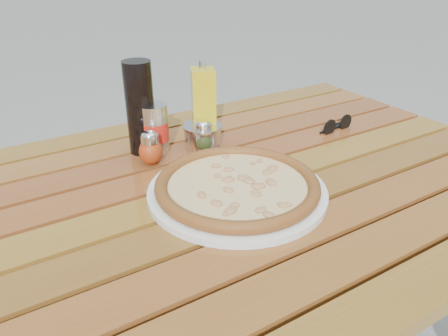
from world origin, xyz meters
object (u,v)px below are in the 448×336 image
dark_bottle (140,108)px  parmesan_tin (203,136)px  plate (237,191)px  olive_oil_cruet (204,107)px  soda_can (154,129)px  oregano_shaker (203,137)px  table (229,215)px  pepper_shaker (150,148)px  sunglasses (337,125)px  pizza (237,185)px

dark_bottle → parmesan_tin: dark_bottle is taller
plate → parmesan_tin: size_ratio=2.96×
olive_oil_cruet → parmesan_tin: size_ratio=1.73×
soda_can → parmesan_tin: bearing=-20.0°
plate → olive_oil_cruet: (0.07, 0.26, 0.09)m
plate → soda_can: soda_can is taller
plate → olive_oil_cruet: bearing=74.8°
oregano_shaker → olive_oil_cruet: (0.03, 0.04, 0.06)m
table → dark_bottle: (-0.09, 0.25, 0.19)m
olive_oil_cruet → pepper_shaker: bearing=-166.7°
plate → dark_bottle: (-0.08, 0.29, 0.10)m
oregano_shaker → plate: bearing=-101.5°
soda_can → sunglasses: bearing=-16.0°
pizza → pepper_shaker: size_ratio=4.83×
plate → dark_bottle: 0.32m
soda_can → plate: bearing=-78.6°
pizza → soda_can: bearing=101.4°
pizza → sunglasses: 0.44m
olive_oil_cruet → soda_can: bearing=172.5°
table → pepper_shaker: pepper_shaker is taller
pizza → oregano_shaker: (0.04, 0.21, 0.02)m
table → sunglasses: size_ratio=12.73×
olive_oil_cruet → parmesan_tin: olive_oil_cruet is taller
plate → pepper_shaker: size_ratio=4.39×
plate → oregano_shaker: size_ratio=4.39×
pepper_shaker → dark_bottle: 0.10m
pepper_shaker → sunglasses: size_ratio=0.75×
pizza → oregano_shaker: size_ratio=4.83×
pepper_shaker → soda_can: 0.07m
table → pizza: (-0.01, -0.04, 0.10)m
oregano_shaker → olive_oil_cruet: bearing=58.8°
oregano_shaker → parmesan_tin: 0.02m
plate → table: bearing=79.4°
pizza → sunglasses: sunglasses is taller
table → olive_oil_cruet: size_ratio=6.67×
oregano_shaker → parmesan_tin: oregano_shaker is taller
oregano_shaker → dark_bottle: dark_bottle is taller
oregano_shaker → pizza: bearing=-101.5°
plate → pizza: bearing=104.0°
oregano_shaker → sunglasses: bearing=-11.4°
dark_bottle → soda_can: bearing=-40.4°
pizza → oregano_shaker: 0.22m
pizza → pepper_shaker: (-0.09, 0.22, 0.02)m
plate → parmesan_tin: (0.05, 0.23, 0.02)m
plate → parmesan_tin: bearing=77.2°
parmesan_tin → sunglasses: parmesan_tin is taller
oregano_shaker → soda_can: size_ratio=0.68×
soda_can → olive_oil_cruet: bearing=-7.5°
table → plate: size_ratio=3.89×
plate → sunglasses: 0.44m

